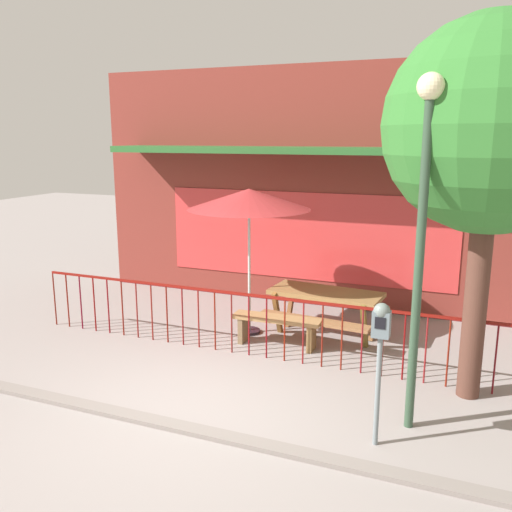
% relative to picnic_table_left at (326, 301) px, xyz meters
% --- Properties ---
extents(ground, '(40.00, 40.00, 0.00)m').
position_rel_picnic_table_left_xyz_m(ground, '(-0.86, -2.96, -0.61)').
color(ground, gray).
extents(pub_storefront, '(8.75, 1.48, 4.55)m').
position_rel_picnic_table_left_xyz_m(pub_storefront, '(-0.86, 1.84, 1.68)').
color(pub_storefront, '#551B22').
rests_on(pub_storefront, ground).
extents(patio_fence_front, '(7.37, 0.04, 0.97)m').
position_rel_picnic_table_left_xyz_m(patio_fence_front, '(-0.86, -1.20, 0.05)').
color(patio_fence_front, maroon).
rests_on(patio_fence_front, ground).
extents(picnic_table_left, '(1.92, 1.52, 0.79)m').
position_rel_picnic_table_left_xyz_m(picnic_table_left, '(0.00, 0.00, 0.00)').
color(picnic_table_left, olive).
rests_on(picnic_table_left, ground).
extents(patio_umbrella, '(2.00, 2.00, 2.42)m').
position_rel_picnic_table_left_xyz_m(patio_umbrella, '(-1.23, -0.30, 1.63)').
color(patio_umbrella, black).
rests_on(patio_umbrella, ground).
extents(patio_bench, '(1.41, 0.38, 0.48)m').
position_rel_picnic_table_left_xyz_m(patio_bench, '(-0.60, -0.69, -0.26)').
color(patio_bench, '#A57B4B').
rests_on(patio_bench, ground).
extents(parking_meter_near, '(0.18, 0.17, 1.58)m').
position_rel_picnic_table_left_xyz_m(parking_meter_near, '(1.34, -2.94, 0.61)').
color(parking_meter_near, slate).
rests_on(parking_meter_near, ground).
extents(street_tree, '(2.51, 2.51, 4.62)m').
position_rel_picnic_table_left_xyz_m(street_tree, '(2.24, -1.36, 2.72)').
color(street_tree, '#523026').
rests_on(street_tree, ground).
extents(street_lamp, '(0.28, 0.28, 3.87)m').
position_rel_picnic_table_left_xyz_m(street_lamp, '(1.63, -2.42, 1.92)').
color(street_lamp, '#304934').
rests_on(street_lamp, ground).
extents(curb_edge, '(12.25, 0.20, 0.11)m').
position_rel_picnic_table_left_xyz_m(curb_edge, '(-0.86, -3.46, -0.61)').
color(curb_edge, gray).
rests_on(curb_edge, ground).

